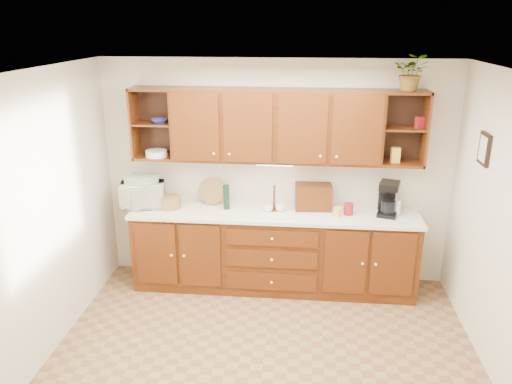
% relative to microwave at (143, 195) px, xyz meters
% --- Properties ---
extents(floor, '(4.00, 4.00, 0.00)m').
position_rel_microwave_xyz_m(floor, '(1.52, -1.47, -1.08)').
color(floor, olive).
rests_on(floor, ground).
extents(ceiling, '(4.00, 4.00, 0.00)m').
position_rel_microwave_xyz_m(ceiling, '(1.52, -1.47, 1.52)').
color(ceiling, white).
rests_on(ceiling, back_wall).
extents(back_wall, '(4.00, 0.00, 4.00)m').
position_rel_microwave_xyz_m(back_wall, '(1.52, 0.28, 0.22)').
color(back_wall, beige).
rests_on(back_wall, floor).
extents(left_wall, '(0.00, 3.50, 3.50)m').
position_rel_microwave_xyz_m(left_wall, '(-0.48, -1.47, 0.22)').
color(left_wall, beige).
rests_on(left_wall, floor).
extents(base_cabinets, '(3.20, 0.60, 0.90)m').
position_rel_microwave_xyz_m(base_cabinets, '(1.52, -0.02, -0.63)').
color(base_cabinets, '#361706').
rests_on(base_cabinets, floor).
extents(countertop, '(3.24, 0.64, 0.04)m').
position_rel_microwave_xyz_m(countertop, '(1.52, -0.03, -0.16)').
color(countertop, silver).
rests_on(countertop, base_cabinets).
extents(upper_cabinets, '(3.20, 0.33, 0.80)m').
position_rel_microwave_xyz_m(upper_cabinets, '(1.53, 0.12, 0.82)').
color(upper_cabinets, '#361706').
rests_on(upper_cabinets, back_wall).
extents(undercabinet_light, '(0.40, 0.05, 0.02)m').
position_rel_microwave_xyz_m(undercabinet_light, '(1.52, 0.06, 0.39)').
color(undercabinet_light, white).
rests_on(undercabinet_light, upper_cabinets).
extents(framed_picture, '(0.03, 0.24, 0.30)m').
position_rel_microwave_xyz_m(framed_picture, '(3.50, -0.57, 0.77)').
color(framed_picture, black).
rests_on(framed_picture, right_wall).
extents(wicker_basket, '(0.30, 0.30, 0.14)m').
position_rel_microwave_xyz_m(wicker_basket, '(0.32, -0.01, -0.07)').
color(wicker_basket, olive).
rests_on(wicker_basket, countertop).
extents(microwave, '(0.55, 0.43, 0.27)m').
position_rel_microwave_xyz_m(microwave, '(0.00, 0.00, 0.00)').
color(microwave, silver).
rests_on(microwave, countertop).
extents(towel_stack, '(0.36, 0.31, 0.09)m').
position_rel_microwave_xyz_m(towel_stack, '(0.00, 0.00, 0.18)').
color(towel_stack, tan).
rests_on(towel_stack, microwave).
extents(wine_bottle, '(0.08, 0.08, 0.28)m').
position_rel_microwave_xyz_m(wine_bottle, '(0.97, 0.01, 0.01)').
color(wine_bottle, black).
rests_on(wine_bottle, countertop).
extents(woven_tray, '(0.33, 0.15, 0.31)m').
position_rel_microwave_xyz_m(woven_tray, '(0.78, 0.15, -0.13)').
color(woven_tray, olive).
rests_on(woven_tray, countertop).
extents(bread_box, '(0.42, 0.28, 0.28)m').
position_rel_microwave_xyz_m(bread_box, '(1.96, 0.12, 0.01)').
color(bread_box, '#361706').
rests_on(bread_box, countertop).
extents(mug_tree, '(0.28, 0.27, 0.29)m').
position_rel_microwave_xyz_m(mug_tree, '(1.52, 0.03, -0.09)').
color(mug_tree, '#361706').
rests_on(mug_tree, countertop).
extents(canister_red, '(0.13, 0.13, 0.13)m').
position_rel_microwave_xyz_m(canister_red, '(2.35, -0.03, -0.07)').
color(canister_red, maroon).
rests_on(canister_red, countertop).
extents(canister_white, '(0.09, 0.09, 0.17)m').
position_rel_microwave_xyz_m(canister_white, '(2.88, 0.02, -0.05)').
color(canister_white, white).
rests_on(canister_white, countertop).
extents(canister_yellow, '(0.10, 0.10, 0.11)m').
position_rel_microwave_xyz_m(canister_yellow, '(2.22, -0.11, -0.08)').
color(canister_yellow, gold).
rests_on(canister_yellow, countertop).
extents(coffee_maker, '(0.26, 0.31, 0.38)m').
position_rel_microwave_xyz_m(coffee_maker, '(2.77, 0.02, 0.05)').
color(coffee_maker, black).
rests_on(coffee_maker, countertop).
extents(bowl_stack, '(0.24, 0.24, 0.04)m').
position_rel_microwave_xyz_m(bowl_stack, '(0.22, 0.10, 0.85)').
color(bowl_stack, '#282D96').
rests_on(bowl_stack, upper_cabinets).
extents(plate_stack, '(0.27, 0.27, 0.07)m').
position_rel_microwave_xyz_m(plate_stack, '(0.17, 0.08, 0.48)').
color(plate_stack, white).
rests_on(plate_stack, upper_cabinets).
extents(pantry_box_yellow, '(0.10, 0.08, 0.16)m').
position_rel_microwave_xyz_m(pantry_box_yellow, '(2.82, 0.08, 0.53)').
color(pantry_box_yellow, gold).
rests_on(pantry_box_yellow, upper_cabinets).
extents(pantry_box_red, '(0.10, 0.10, 0.12)m').
position_rel_microwave_xyz_m(pantry_box_red, '(3.04, 0.09, 0.88)').
color(pantry_box_red, maroon).
rests_on(pantry_box_red, upper_cabinets).
extents(potted_plant, '(0.41, 0.38, 0.38)m').
position_rel_microwave_xyz_m(potted_plant, '(2.90, 0.05, 1.40)').
color(potted_plant, '#999999').
rests_on(potted_plant, upper_cabinets).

